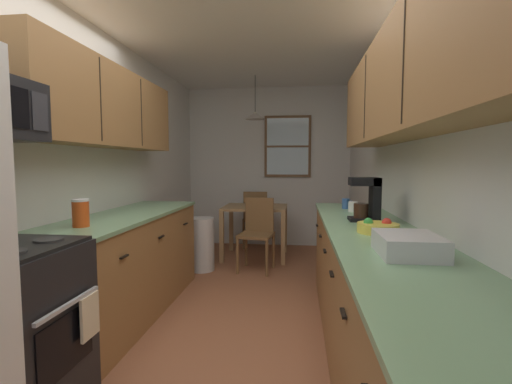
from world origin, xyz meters
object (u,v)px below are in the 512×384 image
dining_chair_far (256,216)px  dish_rack (408,245)px  mug_spare (346,204)px  trash_bin (202,244)px  storage_canister (81,213)px  stove_range (9,331)px  fruit_bowl (378,227)px  dining_table (255,215)px  coffee_maker (368,198)px  table_serving_bowl (255,205)px  mug_by_coffeemaker (353,207)px  dining_chair_near (257,230)px

dining_chair_far → dish_rack: size_ratio=2.65×
dish_rack → mug_spare: bearing=92.1°
trash_bin → storage_canister: bearing=-98.5°
trash_bin → dish_rack: size_ratio=1.94×
stove_range → fruit_bowl: stove_range is taller
dining_table → trash_bin: (-0.59, -0.70, -0.28)m
fruit_bowl → dining_table: bearing=112.4°
mug_spare → fruit_bowl: 1.21m
trash_bin → dish_rack: dish_rack is taller
trash_bin → mug_spare: (1.65, -0.78, 0.62)m
stove_range → dish_rack: bearing=3.5°
storage_canister → mug_spare: 2.31m
coffee_maker → table_serving_bowl: (-1.13, 2.14, -0.31)m
stove_range → dish_rack: stove_range is taller
dining_table → dish_rack: dish_rack is taller
stove_range → dining_table: 3.49m
dining_table → dish_rack: 3.46m
mug_spare → fruit_bowl: mug_spare is taller
storage_canister → mug_by_coffeemaker: storage_canister is taller
dining_table → dining_chair_near: size_ratio=0.98×
stove_range → table_serving_bowl: stove_range is taller
coffee_maker → storage_canister: bearing=-166.3°
coffee_maker → dining_chair_far: bearing=113.1°
dining_chair_far → trash_bin: size_ratio=1.36×
stove_range → coffee_maker: bearing=29.8°
dining_table → trash_bin: dining_table is taller
stove_range → mug_spare: bearing=44.2°
dining_chair_far → dining_chair_near: bearing=-82.2°
dining_chair_near → coffee_maker: 2.02m
dining_chair_near → coffee_maker: bearing=-57.8°
mug_by_coffeemaker → fruit_bowl: 0.99m
storage_canister → fruit_bowl: bearing=0.6°
mug_by_coffeemaker → fruit_bowl: fruit_bowl is taller
dining_chair_near → storage_canister: storage_canister is taller
stove_range → dining_chair_near: 2.96m
dining_chair_far → fruit_bowl: fruit_bowl is taller
dining_chair_far → coffee_maker: coffee_maker is taller
stove_range → mug_by_coffeemaker: 2.64m
table_serving_bowl → mug_by_coffeemaker: bearing=-56.0°
dining_table → mug_by_coffeemaker: size_ratio=7.21×
trash_bin → mug_by_coffeemaker: mug_by_coffeemaker is taller
stove_range → dining_table: size_ratio=1.25×
dining_table → table_serving_bowl: 0.17m
stove_range → dining_chair_far: bearing=78.3°
fruit_bowl → trash_bin: bearing=130.4°
dining_chair_far → fruit_bowl: 3.50m
storage_canister → coffee_maker: coffee_maker is taller
mug_by_coffeemaker → table_serving_bowl: (-1.10, 1.63, -0.18)m
dining_table → mug_by_coffeemaker: mug_by_coffeemaker is taller
coffee_maker → stove_range: bearing=-150.2°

